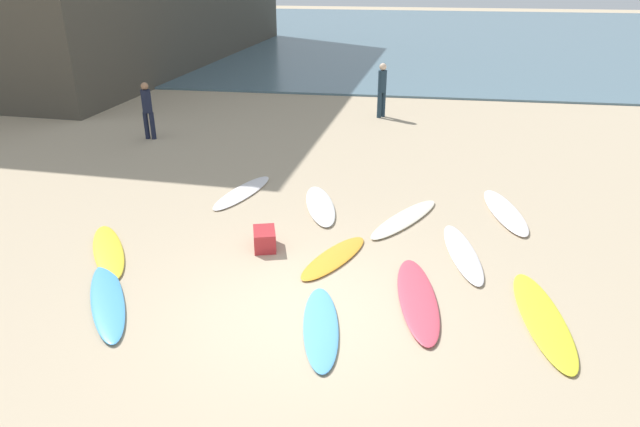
% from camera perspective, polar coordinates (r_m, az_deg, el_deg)
% --- Properties ---
extents(ground_plane, '(120.00, 120.00, 0.00)m').
position_cam_1_polar(ground_plane, '(8.69, -1.66, -9.85)').
color(ground_plane, tan).
extents(ocean_water, '(120.00, 40.00, 0.08)m').
position_cam_1_polar(ocean_water, '(42.12, 7.41, 17.54)').
color(ocean_water, slate).
rests_on(ocean_water, ground_plane).
extents(surfboard_0, '(1.13, 2.31, 0.06)m').
position_cam_1_polar(surfboard_0, '(12.97, -7.84, 2.14)').
color(surfboard_0, white).
rests_on(surfboard_0, ground_plane).
extents(surfboard_1, '(0.86, 2.13, 0.07)m').
position_cam_1_polar(surfboard_1, '(8.30, 0.08, -11.35)').
color(surfboard_1, '#4F9EDE').
rests_on(surfboard_1, ground_plane).
extents(surfboard_2, '(1.66, 2.18, 0.08)m').
position_cam_1_polar(surfboard_2, '(10.96, -20.60, -3.55)').
color(surfboard_2, yellow).
rests_on(surfboard_2, ground_plane).
extents(surfboard_3, '(1.61, 2.33, 0.07)m').
position_cam_1_polar(surfboard_3, '(11.65, 8.55, -0.53)').
color(surfboard_3, beige).
rests_on(surfboard_3, ground_plane).
extents(surfboard_4, '(0.88, 2.51, 0.09)m').
position_cam_1_polar(surfboard_4, '(9.03, 9.81, -8.44)').
color(surfboard_4, '#D84558').
rests_on(surfboard_4, ground_plane).
extents(surfboard_5, '(1.28, 1.97, 0.06)m').
position_cam_1_polar(surfboard_5, '(10.06, 1.43, -4.47)').
color(surfboard_5, gold).
rests_on(surfboard_5, ground_plane).
extents(surfboard_6, '(0.84, 2.35, 0.08)m').
position_cam_1_polar(surfboard_6, '(10.51, 14.19, -3.89)').
color(surfboard_6, white).
rests_on(surfboard_6, ground_plane).
extents(surfboard_7, '(1.15, 2.27, 0.09)m').
position_cam_1_polar(surfboard_7, '(12.13, 0.02, 0.83)').
color(surfboard_7, silver).
rests_on(surfboard_7, ground_plane).
extents(surfboard_8, '(0.97, 2.44, 0.09)m').
position_cam_1_polar(surfboard_8, '(12.44, 18.17, 0.19)').
color(surfboard_8, white).
rests_on(surfboard_8, ground_plane).
extents(surfboard_9, '(1.68, 2.31, 0.09)m').
position_cam_1_polar(surfboard_9, '(9.46, -20.68, -8.19)').
color(surfboard_9, '#4AA1E4').
rests_on(surfboard_9, ground_plane).
extents(surfboard_10, '(0.81, 2.61, 0.07)m').
position_cam_1_polar(surfboard_10, '(9.09, 21.57, -9.80)').
color(surfboard_10, yellow).
rests_on(surfboard_10, ground_plane).
extents(beachgoer_near, '(0.39, 0.39, 1.78)m').
position_cam_1_polar(beachgoer_near, '(19.22, 6.29, 12.55)').
color(beachgoer_near, '#1E3342').
rests_on(beachgoer_near, ground_plane).
extents(beachgoer_mid, '(0.34, 0.30, 1.67)m').
position_cam_1_polar(beachgoer_mid, '(17.41, -17.04, 10.15)').
color(beachgoer_mid, '#191E33').
rests_on(beachgoer_mid, ground_plane).
extents(beach_cooler, '(0.54, 0.66, 0.36)m').
position_cam_1_polar(beach_cooler, '(10.42, -5.62, -2.58)').
color(beach_cooler, '#B2282D').
rests_on(beach_cooler, ground_plane).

